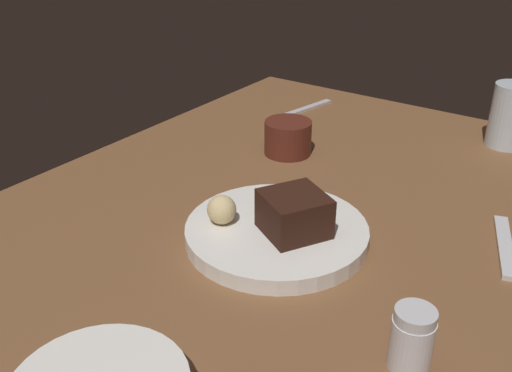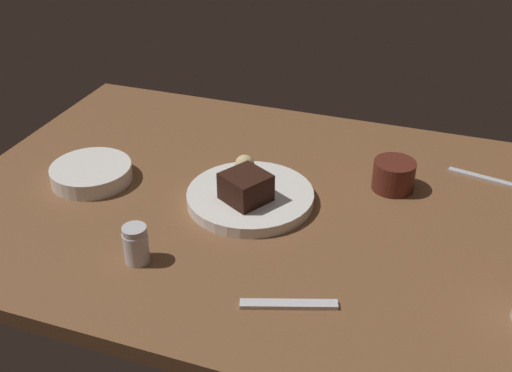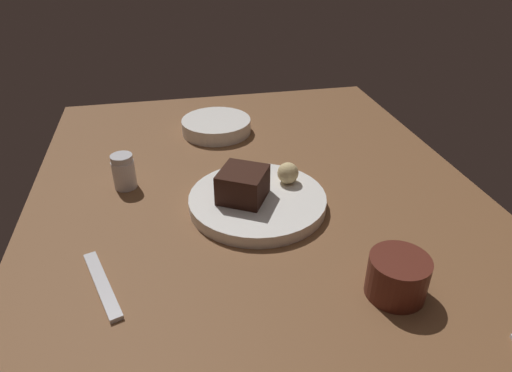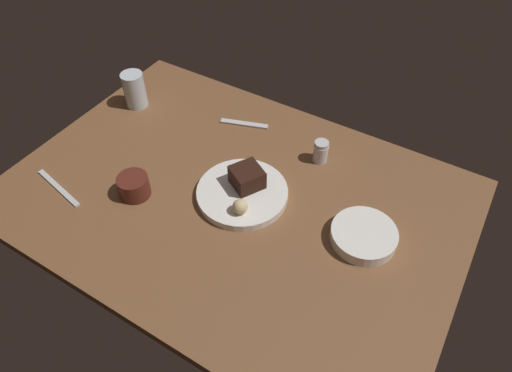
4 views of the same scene
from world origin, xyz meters
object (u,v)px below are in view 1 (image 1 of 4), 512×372
at_px(water_glass, 510,116).
at_px(coffee_cup, 288,138).
at_px(dessert_spoon, 505,246).
at_px(dessert_plate, 277,233).
at_px(butter_knife, 299,111).
at_px(chocolate_cake_slice, 294,214).
at_px(bread_roll, 222,210).
at_px(salt_shaker, 412,339).

height_order(water_glass, coffee_cup, water_glass).
height_order(coffee_cup, dessert_spoon, coffee_cup).
xyz_separation_m(dessert_plate, water_glass, (0.51, -0.16, 0.05)).
xyz_separation_m(water_glass, butter_knife, (-0.07, 0.40, -0.05)).
height_order(chocolate_cake_slice, coffee_cup, chocolate_cake_slice).
xyz_separation_m(bread_roll, water_glass, (0.54, -0.23, 0.02)).
bearing_deg(bread_roll, chocolate_cake_slice, -68.53).
bearing_deg(water_glass, chocolate_cake_slice, 164.81).
bearing_deg(dessert_spoon, dessert_plate, 102.49).
distance_m(dessert_plate, butter_knife, 0.50).
relative_size(dessert_plate, butter_knife, 1.29).
xyz_separation_m(dessert_plate, bread_roll, (-0.03, 0.06, 0.03)).
relative_size(chocolate_cake_slice, butter_knife, 0.41).
relative_size(dessert_plate, bread_roll, 6.20).
relative_size(salt_shaker, coffee_cup, 0.82).
bearing_deg(coffee_cup, bread_roll, -164.93).
distance_m(water_glass, butter_knife, 0.41).
bearing_deg(butter_knife, coffee_cup, -142.57).
relative_size(chocolate_cake_slice, dessert_spoon, 0.51).
height_order(bread_roll, dessert_spoon, bread_roll).
bearing_deg(bread_roll, water_glass, -22.78).
bearing_deg(salt_shaker, dessert_plate, 63.41).
xyz_separation_m(coffee_cup, dessert_spoon, (-0.09, -0.40, -0.03)).
bearing_deg(water_glass, bread_roll, 157.22).
relative_size(dessert_spoon, butter_knife, 0.79).
distance_m(bread_roll, butter_knife, 0.51).
distance_m(chocolate_cake_slice, bread_roll, 0.10).
bearing_deg(coffee_cup, water_glass, -49.63).
xyz_separation_m(dessert_plate, chocolate_cake_slice, (0.00, -0.03, 0.04)).
bearing_deg(butter_knife, salt_shaker, -128.52).
bearing_deg(water_glass, dessert_plate, 162.15).
xyz_separation_m(dessert_plate, salt_shaker, (-0.12, -0.23, 0.02)).
relative_size(chocolate_cake_slice, coffee_cup, 0.93).
height_order(salt_shaker, butter_knife, salt_shaker).
xyz_separation_m(chocolate_cake_slice, salt_shaker, (-0.12, -0.21, -0.02)).
bearing_deg(butter_knife, bread_roll, -148.79).
height_order(chocolate_cake_slice, dessert_spoon, chocolate_cake_slice).
relative_size(bread_roll, water_glass, 0.34).
relative_size(bread_roll, butter_knife, 0.21).
bearing_deg(salt_shaker, butter_knife, 39.88).
relative_size(bread_roll, dessert_spoon, 0.26).
xyz_separation_m(chocolate_cake_slice, water_glass, (0.51, -0.14, 0.01)).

